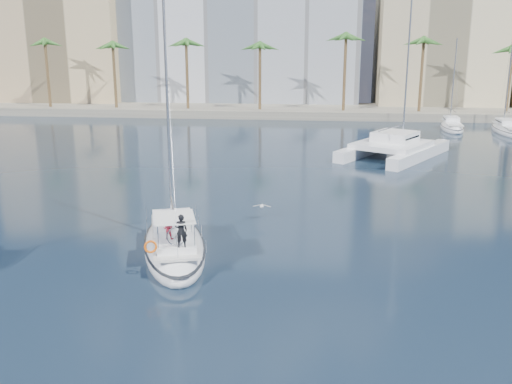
# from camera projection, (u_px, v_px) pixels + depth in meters

# --- Properties ---
(ground) EXTENTS (160.00, 160.00, 0.00)m
(ground) POSITION_uv_depth(u_px,v_px,m) (267.00, 248.00, 31.71)
(ground) COLOR black
(ground) RESTS_ON ground
(quay) EXTENTS (120.00, 14.00, 1.20)m
(quay) POSITION_uv_depth(u_px,v_px,m) (302.00, 111.00, 90.19)
(quay) COLOR gray
(quay) RESTS_ON ground
(building_modern) EXTENTS (42.00, 16.00, 28.00)m
(building_modern) POSITION_uv_depth(u_px,v_px,m) (237.00, 25.00, 99.60)
(building_modern) COLOR silver
(building_modern) RESTS_ON ground
(building_tan_left) EXTENTS (22.00, 14.00, 22.00)m
(building_tan_left) POSITION_uv_depth(u_px,v_px,m) (65.00, 43.00, 99.73)
(building_tan_left) COLOR tan
(building_tan_left) RESTS_ON ground
(building_beige) EXTENTS (20.00, 14.00, 20.00)m
(building_beige) POSITION_uv_depth(u_px,v_px,m) (439.00, 49.00, 94.10)
(building_beige) COLOR beige
(building_beige) RESTS_ON ground
(palm_left) EXTENTS (3.60, 3.60, 12.30)m
(palm_left) POSITION_uv_depth(u_px,v_px,m) (81.00, 48.00, 87.52)
(palm_left) COLOR brown
(palm_left) RESTS_ON ground
(palm_centre) EXTENTS (3.60, 3.60, 12.30)m
(palm_centre) POSITION_uv_depth(u_px,v_px,m) (303.00, 48.00, 83.89)
(palm_centre) COLOR brown
(palm_centre) RESTS_ON ground
(main_sloop) EXTENTS (6.09, 10.70, 15.15)m
(main_sloop) POSITION_uv_depth(u_px,v_px,m) (174.00, 245.00, 30.80)
(main_sloop) COLOR white
(main_sloop) RESTS_ON ground
(catamaran) EXTENTS (12.40, 14.73, 19.11)m
(catamaran) POSITION_uv_depth(u_px,v_px,m) (394.00, 145.00, 56.79)
(catamaran) COLOR white
(catamaran) RESTS_ON ground
(seagull) EXTENTS (1.16, 0.50, 0.21)m
(seagull) POSITION_uv_depth(u_px,v_px,m) (262.00, 206.00, 36.48)
(seagull) COLOR silver
(seagull) RESTS_ON ground
(moored_yacht_a) EXTENTS (3.37, 9.52, 11.90)m
(moored_yacht_a) POSITION_uv_depth(u_px,v_px,m) (451.00, 130.00, 74.75)
(moored_yacht_a) COLOR white
(moored_yacht_a) RESTS_ON ground
(moored_yacht_b) EXTENTS (3.32, 10.83, 13.72)m
(moored_yacht_b) POSITION_uv_depth(u_px,v_px,m) (508.00, 133.00, 72.14)
(moored_yacht_b) COLOR white
(moored_yacht_b) RESTS_ON ground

